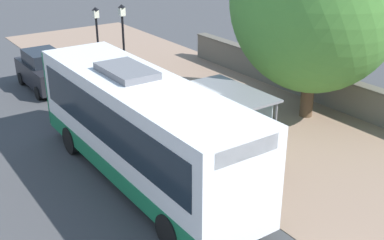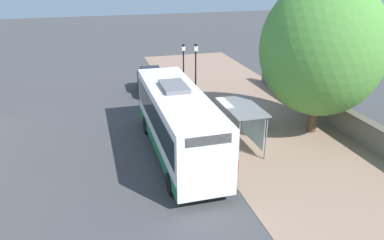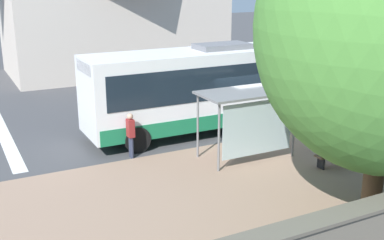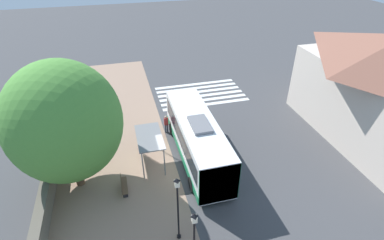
% 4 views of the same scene
% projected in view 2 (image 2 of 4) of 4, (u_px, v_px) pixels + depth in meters
% --- Properties ---
extents(ground_plane, '(120.00, 120.00, 0.00)m').
position_uv_depth(ground_plane, '(204.00, 142.00, 21.30)').
color(ground_plane, '#424244').
rests_on(ground_plane, ground).
extents(sidewalk_plaza, '(9.00, 44.00, 0.02)m').
position_uv_depth(sidewalk_plaza, '(276.00, 133.00, 22.42)').
color(sidewalk_plaza, '#937560').
rests_on(sidewalk_plaza, ground).
extents(stone_wall, '(0.60, 20.00, 1.45)m').
position_uv_depth(stone_wall, '(336.00, 115.00, 23.15)').
color(stone_wall, '#6B6356').
rests_on(stone_wall, ground).
extents(bus, '(2.67, 10.13, 3.64)m').
position_uv_depth(bus, '(178.00, 121.00, 19.30)').
color(bus, white).
rests_on(bus, ground).
extents(bus_shelter, '(1.78, 3.41, 2.45)m').
position_uv_depth(bus_shelter, '(244.00, 113.00, 19.90)').
color(bus_shelter, slate).
rests_on(bus_shelter, ground).
extents(pedestrian, '(0.34, 0.22, 1.66)m').
position_uv_depth(pedestrian, '(234.00, 170.00, 16.54)').
color(pedestrian, '#2D3347').
rests_on(pedestrian, ground).
extents(bench, '(0.40, 1.65, 0.88)m').
position_uv_depth(bench, '(259.00, 120.00, 23.07)').
color(bench, brown).
rests_on(bench, ground).
extents(street_lamp_near, '(0.28, 0.28, 4.14)m').
position_uv_depth(street_lamp_near, '(183.00, 67.00, 27.29)').
color(street_lamp_near, black).
rests_on(street_lamp_near, ground).
extents(street_lamp_far, '(0.28, 0.28, 4.51)m').
position_uv_depth(street_lamp_far, '(196.00, 71.00, 25.52)').
color(street_lamp_far, black).
rests_on(street_lamp_far, ground).
extents(shade_tree, '(6.93, 6.93, 8.87)m').
position_uv_depth(shade_tree, '(322.00, 49.00, 20.76)').
color(shade_tree, brown).
rests_on(shade_tree, ground).
extents(parked_car_behind_bus, '(1.89, 4.05, 1.91)m').
position_uv_depth(parked_car_behind_bus, '(152.00, 81.00, 29.22)').
color(parked_car_behind_bus, black).
rests_on(parked_car_behind_bus, ground).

